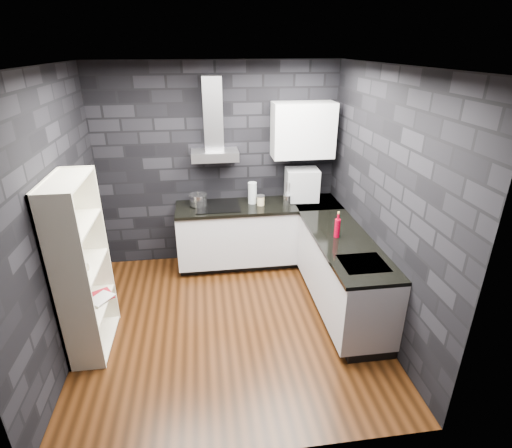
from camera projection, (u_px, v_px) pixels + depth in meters
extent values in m
plane|color=#3B1D0B|center=(231.00, 323.00, 4.49)|extent=(3.20, 3.20, 0.00)
plane|color=silver|center=(222.00, 65.00, 3.38)|extent=(3.20, 3.20, 0.00)
cube|color=black|center=(219.00, 167.00, 5.40)|extent=(3.20, 0.05, 2.70)
cube|color=black|center=(246.00, 312.00, 2.47)|extent=(3.20, 0.05, 2.70)
cube|color=black|center=(54.00, 222.00, 3.73)|extent=(0.05, 3.20, 2.70)
cube|color=black|center=(383.00, 204.00, 4.14)|extent=(0.05, 3.20, 2.70)
cube|color=black|center=(258.00, 258.00, 5.74)|extent=(2.18, 0.50, 0.10)
cube|color=black|center=(343.00, 304.00, 4.73)|extent=(0.50, 1.78, 0.10)
cube|color=silver|center=(258.00, 233.00, 5.53)|extent=(2.20, 0.60, 0.76)
cube|color=silver|center=(343.00, 273.00, 4.55)|extent=(0.60, 1.80, 0.76)
cube|color=black|center=(258.00, 206.00, 5.36)|extent=(2.20, 0.62, 0.04)
cube|color=black|center=(345.00, 242.00, 4.38)|extent=(0.62, 1.80, 0.04)
cube|color=black|center=(316.00, 203.00, 5.47)|extent=(0.62, 0.62, 0.04)
cube|color=#B1B1B7|center=(215.00, 155.00, 5.13)|extent=(0.60, 0.34, 0.12)
cube|color=#B1B1B7|center=(213.00, 114.00, 4.99)|extent=(0.24, 0.20, 0.90)
cube|color=silver|center=(303.00, 130.00, 5.15)|extent=(0.80, 0.35, 0.70)
cube|color=black|center=(217.00, 206.00, 5.29)|extent=(0.58, 0.50, 0.01)
cube|color=#B1B1B7|center=(363.00, 264.00, 3.93)|extent=(0.44, 0.40, 0.01)
cylinder|color=silver|center=(198.00, 200.00, 5.28)|extent=(0.23, 0.23, 0.14)
cylinder|color=silver|center=(252.00, 193.00, 5.35)|extent=(0.13, 0.13, 0.29)
cylinder|color=#CEB98B|center=(261.00, 201.00, 5.31)|extent=(0.13, 0.13, 0.12)
cylinder|color=silver|center=(287.00, 200.00, 5.32)|extent=(0.12, 0.12, 0.14)
cube|color=#ADAFB5|center=(302.00, 185.00, 5.41)|extent=(0.45, 0.36, 0.43)
cylinder|color=#970019|center=(337.00, 228.00, 4.41)|extent=(0.07, 0.07, 0.21)
cube|color=beige|center=(82.00, 268.00, 3.83)|extent=(0.42, 0.83, 1.80)
imported|color=white|center=(78.00, 271.00, 3.71)|extent=(0.27, 0.27, 0.06)
imported|color=maroon|center=(92.00, 290.00, 4.08)|extent=(0.17, 0.11, 0.24)
imported|color=#B2B2B2|center=(93.00, 287.00, 4.08)|extent=(0.16, 0.12, 0.24)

